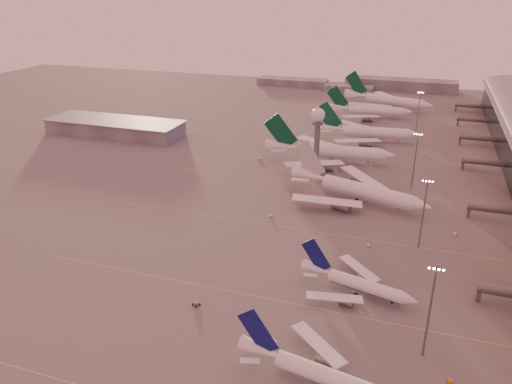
% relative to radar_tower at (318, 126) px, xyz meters
% --- Properties ---
extents(ground, '(700.00, 700.00, 0.00)m').
position_rel_radar_tower_xyz_m(ground, '(-5.00, -120.00, -20.95)').
color(ground, '#5B5858').
rests_on(ground, ground).
extents(taxiway_markings, '(180.00, 185.25, 0.02)m').
position_rel_radar_tower_xyz_m(taxiway_markings, '(25.00, -64.00, -20.94)').
color(taxiway_markings, gold).
rests_on(taxiway_markings, ground).
extents(hangar, '(82.00, 27.00, 8.50)m').
position_rel_radar_tower_xyz_m(hangar, '(-125.00, 20.00, -16.63)').
color(hangar, slate).
rests_on(hangar, ground).
extents(radar_tower, '(6.40, 6.40, 31.10)m').
position_rel_radar_tower_xyz_m(radar_tower, '(0.00, 0.00, 0.00)').
color(radar_tower, '#595C61').
rests_on(radar_tower, ground).
extents(mast_a, '(3.60, 0.56, 25.00)m').
position_rel_radar_tower_xyz_m(mast_a, '(53.00, -120.00, -7.21)').
color(mast_a, '#595C61').
rests_on(mast_a, ground).
extents(mast_b, '(3.60, 0.56, 25.00)m').
position_rel_radar_tower_xyz_m(mast_b, '(50.00, -65.00, -7.21)').
color(mast_b, '#595C61').
rests_on(mast_b, ground).
extents(mast_c, '(3.60, 0.56, 25.00)m').
position_rel_radar_tower_xyz_m(mast_c, '(45.00, -10.00, -7.21)').
color(mast_c, '#595C61').
rests_on(mast_c, ground).
extents(mast_d, '(3.60, 0.56, 25.00)m').
position_rel_radar_tower_xyz_m(mast_d, '(43.00, 80.00, -7.21)').
color(mast_d, '#595C61').
rests_on(mast_d, ground).
extents(distant_horizon, '(165.00, 37.50, 9.00)m').
position_rel_radar_tower_xyz_m(distant_horizon, '(-2.38, 205.14, -17.06)').
color(distant_horizon, slate).
rests_on(distant_horizon, ground).
extents(narrowbody_near, '(38.17, 30.21, 15.02)m').
position_rel_radar_tower_xyz_m(narrowbody_near, '(30.36, -137.96, -17.91)').
color(narrowbody_near, white).
rests_on(narrowbody_near, ground).
extents(narrowbody_mid, '(34.95, 27.56, 13.88)m').
position_rel_radar_tower_xyz_m(narrowbody_mid, '(34.00, -99.18, -18.14)').
color(narrowbody_mid, white).
rests_on(narrowbody_mid, ground).
extents(widebody_white, '(59.63, 47.02, 21.77)m').
position_rel_radar_tower_xyz_m(widebody_white, '(24.54, -32.82, -17.17)').
color(widebody_white, white).
rests_on(widebody_white, ground).
extents(greentail_a, '(64.85, 52.14, 23.58)m').
position_rel_radar_tower_xyz_m(greentail_a, '(4.21, 11.01, -16.78)').
color(greentail_a, white).
rests_on(greentail_a, ground).
extents(greentail_b, '(59.45, 47.83, 21.60)m').
position_rel_radar_tower_xyz_m(greentail_b, '(17.71, 54.15, -17.13)').
color(greentail_b, white).
rests_on(greentail_b, ground).
extents(greentail_c, '(56.34, 45.33, 20.47)m').
position_rel_radar_tower_xyz_m(greentail_c, '(11.92, 108.12, -17.33)').
color(greentail_c, white).
rests_on(greentail_c, ground).
extents(greentail_d, '(64.13, 50.99, 24.08)m').
position_rel_radar_tower_xyz_m(greentail_d, '(20.73, 139.44, -16.70)').
color(greentail_d, white).
rests_on(greentail_d, ground).
extents(gsv_catering_a, '(5.35, 2.74, 4.29)m').
position_rel_radar_tower_xyz_m(gsv_catering_a, '(59.26, -127.73, -18.81)').
color(gsv_catering_a, '#BF8116').
rests_on(gsv_catering_a, ground).
extents(gsv_tug_mid, '(4.45, 3.73, 1.10)m').
position_rel_radar_tower_xyz_m(gsv_tug_mid, '(-7.06, -119.61, -20.38)').
color(gsv_tug_mid, '#5B5D60').
rests_on(gsv_tug_mid, ground).
extents(gsv_truck_b, '(5.50, 3.44, 2.09)m').
position_rel_radar_tower_xyz_m(gsv_truck_b, '(34.35, -70.21, -19.88)').
color(gsv_truck_b, silver).
rests_on(gsv_truck_b, ground).
extents(gsv_truck_c, '(5.09, 5.05, 2.13)m').
position_rel_radar_tower_xyz_m(gsv_truck_c, '(-4.13, -58.52, -19.86)').
color(gsv_truck_c, silver).
rests_on(gsv_truck_c, ground).
extents(gsv_catering_b, '(5.74, 3.03, 4.55)m').
position_rel_radar_tower_xyz_m(gsv_catering_b, '(61.98, -52.39, -18.67)').
color(gsv_catering_b, silver).
rests_on(gsv_catering_b, ground).
extents(gsv_tug_far, '(3.12, 4.23, 1.08)m').
position_rel_radar_tower_xyz_m(gsv_tug_far, '(17.79, -10.77, -20.39)').
color(gsv_tug_far, silver).
rests_on(gsv_tug_far, ground).
extents(gsv_truck_d, '(3.23, 6.25, 2.40)m').
position_rel_radar_tower_xyz_m(gsv_truck_d, '(-29.68, 3.71, -19.72)').
color(gsv_truck_d, silver).
rests_on(gsv_truck_d, ground).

